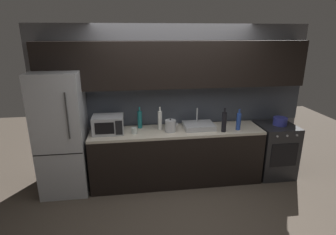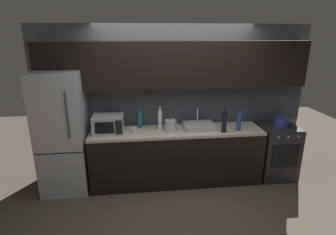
% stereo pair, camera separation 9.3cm
% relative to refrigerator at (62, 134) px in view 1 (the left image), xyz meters
% --- Properties ---
extents(ground_plane, '(10.00, 10.00, 0.00)m').
position_rel_refrigerator_xyz_m(ground_plane, '(1.73, -0.90, -0.93)').
color(ground_plane, '#4C4238').
extents(back_wall, '(4.45, 0.44, 2.50)m').
position_rel_refrigerator_xyz_m(back_wall, '(1.73, 0.30, 0.62)').
color(back_wall, slate).
rests_on(back_wall, ground).
extents(counter_run, '(2.71, 0.60, 0.90)m').
position_rel_refrigerator_xyz_m(counter_run, '(1.73, 0.00, -0.48)').
color(counter_run, black).
rests_on(counter_run, ground).
extents(refrigerator, '(0.68, 0.69, 1.86)m').
position_rel_refrigerator_xyz_m(refrigerator, '(0.00, 0.00, 0.00)').
color(refrigerator, '#B7BABF').
rests_on(refrigerator, ground).
extents(oven_range, '(0.60, 0.62, 0.90)m').
position_rel_refrigerator_xyz_m(oven_range, '(3.43, -0.00, -0.48)').
color(oven_range, '#232326').
rests_on(oven_range, ground).
extents(microwave, '(0.46, 0.35, 0.27)m').
position_rel_refrigerator_xyz_m(microwave, '(0.68, 0.02, 0.11)').
color(microwave, '#A8AAAF').
rests_on(microwave, counter_run).
extents(sink_basin, '(0.48, 0.38, 0.30)m').
position_rel_refrigerator_xyz_m(sink_basin, '(2.10, 0.03, 0.01)').
color(sink_basin, '#ADAFB5').
rests_on(sink_basin, counter_run).
extents(kettle, '(0.20, 0.16, 0.21)m').
position_rel_refrigerator_xyz_m(kettle, '(1.62, -0.06, 0.06)').
color(kettle, '#B7BABF').
rests_on(kettle, counter_run).
extents(wine_bottle_white, '(0.07, 0.07, 0.37)m').
position_rel_refrigerator_xyz_m(wine_bottle_white, '(1.48, 0.06, 0.13)').
color(wine_bottle_white, silver).
rests_on(wine_bottle_white, counter_run).
extents(wine_bottle_blue, '(0.07, 0.07, 0.33)m').
position_rel_refrigerator_xyz_m(wine_bottle_blue, '(2.69, -0.12, 0.11)').
color(wine_bottle_blue, '#234299').
rests_on(wine_bottle_blue, counter_run).
extents(wine_bottle_teal, '(0.07, 0.07, 0.35)m').
position_rel_refrigerator_xyz_m(wine_bottle_teal, '(1.16, 0.18, 0.12)').
color(wine_bottle_teal, '#19666B').
rests_on(wine_bottle_teal, counter_run).
extents(wine_bottle_dark, '(0.07, 0.07, 0.38)m').
position_rel_refrigerator_xyz_m(wine_bottle_dark, '(2.44, -0.17, 0.13)').
color(wine_bottle_dark, black).
rests_on(wine_bottle_dark, counter_run).
extents(mug_clear, '(0.08, 0.08, 0.10)m').
position_rel_refrigerator_xyz_m(mug_clear, '(1.07, -0.07, 0.02)').
color(mug_clear, silver).
rests_on(mug_clear, counter_run).
extents(cooking_pot, '(0.23, 0.23, 0.13)m').
position_rel_refrigerator_xyz_m(cooking_pot, '(3.47, 0.00, 0.03)').
color(cooking_pot, '#333899').
rests_on(cooking_pot, oven_range).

